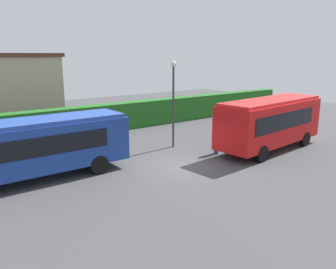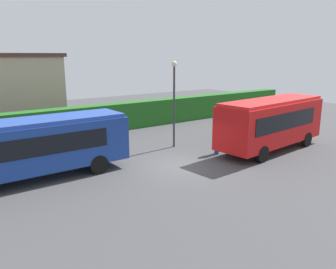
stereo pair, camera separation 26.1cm
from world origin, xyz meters
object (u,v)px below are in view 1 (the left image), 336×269
object	(u,v)px
bus_blue	(32,146)
bus_red	(270,121)
person_center	(216,138)
person_left	(14,155)
lamppost	(173,94)
traffic_cone	(232,115)

from	to	relation	value
bus_blue	bus_red	distance (m)	14.38
bus_blue	person_center	size ratio (longest dim) A/B	5.15
bus_red	person_left	distance (m)	15.50
person_left	person_center	distance (m)	11.74
bus_blue	person_center	world-z (taller)	bus_blue
bus_red	person_center	size ratio (longest dim) A/B	4.73
lamppost	person_center	bearing A→B (deg)	-69.51
bus_blue	traffic_cone	size ratio (longest dim) A/B	16.03
traffic_cone	lamppost	bearing A→B (deg)	-156.33
bus_red	person_left	bearing A→B (deg)	152.95
bus_red	lamppost	bearing A→B (deg)	131.05
person_left	person_center	world-z (taller)	person_center
person_center	person_left	bearing A→B (deg)	102.14
bus_blue	traffic_cone	bearing A→B (deg)	15.38
lamppost	bus_blue	bearing A→B (deg)	-175.26
person_left	lamppost	world-z (taller)	lamppost
traffic_cone	person_left	bearing A→B (deg)	-170.46
bus_red	person_left	xyz separation A→B (m)	(-14.33, 5.82, -1.04)
bus_red	person_left	size ratio (longest dim) A/B	5.29
person_center	traffic_cone	bearing A→B (deg)	-18.09
person_left	traffic_cone	xyz separation A→B (m)	(21.13, 3.55, -0.57)
person_center	traffic_cone	xyz separation A→B (m)	(10.24, 7.94, -0.70)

